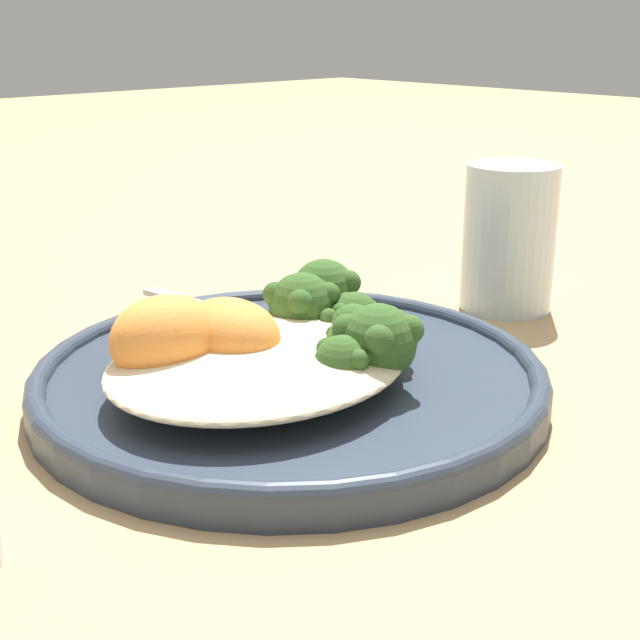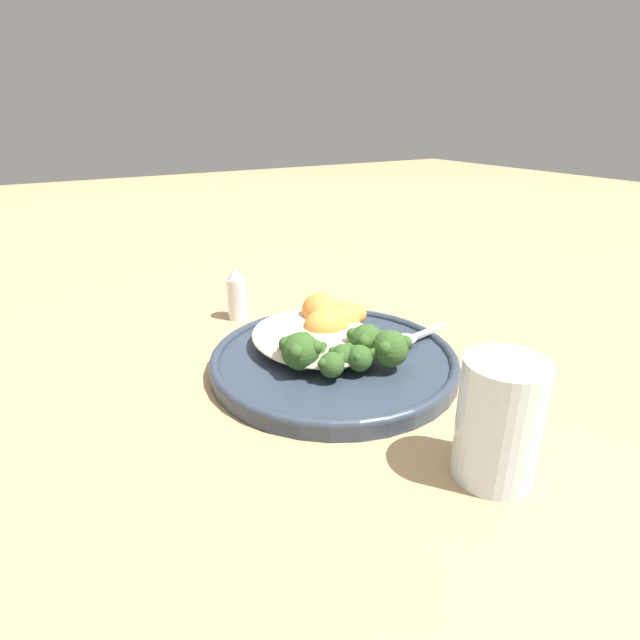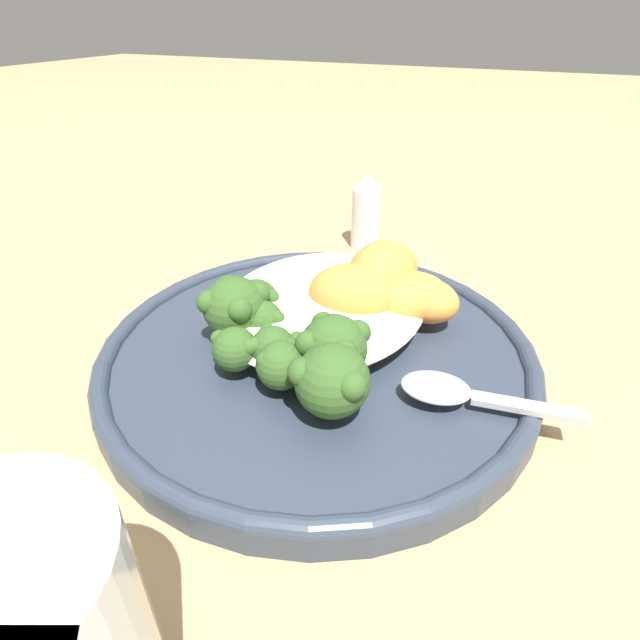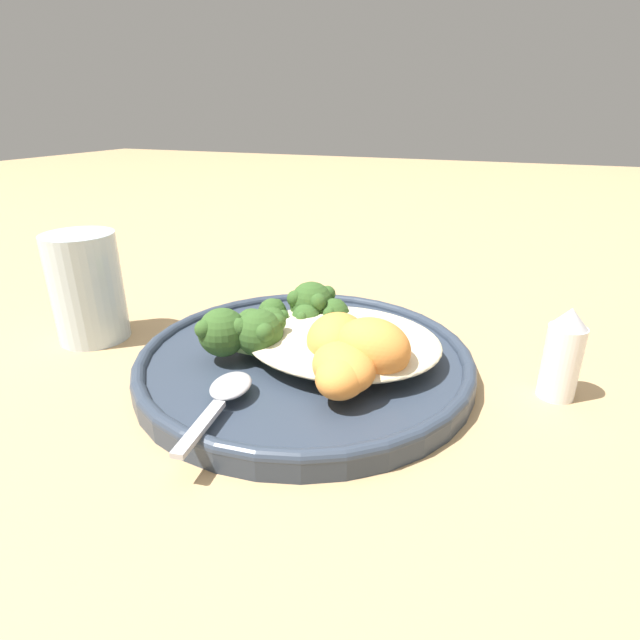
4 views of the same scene
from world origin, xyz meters
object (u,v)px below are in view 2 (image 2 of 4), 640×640
(broccoli_stalk_1, at_px, (307,349))
(sweet_potato_chunk_0, at_px, (350,315))
(broccoli_stalk_6, at_px, (363,341))
(broccoli_stalk_7, at_px, (380,347))
(broccoli_stalk_3, at_px, (334,357))
(sweet_potato_chunk_1, at_px, (344,316))
(broccoli_stalk_5, at_px, (358,355))
(quinoa_mound, at_px, (314,336))
(sweet_potato_chunk_2, at_px, (327,324))
(broccoli_stalk_4, at_px, (342,353))
(spoon, at_px, (408,338))
(water_glass, at_px, (499,421))
(salt_shaker, at_px, (237,294))
(sweet_potato_chunk_3, at_px, (322,311))
(plate, at_px, (331,361))
(broccoli_stalk_2, at_px, (323,348))
(broccoli_stalk_0, at_px, (304,347))

(broccoli_stalk_1, distance_m, sweet_potato_chunk_0, 0.12)
(broccoli_stalk_6, relative_size, broccoli_stalk_7, 0.70)
(broccoli_stalk_3, height_order, sweet_potato_chunk_1, sweet_potato_chunk_1)
(broccoli_stalk_3, xyz_separation_m, broccoli_stalk_5, (0.01, 0.02, 0.00))
(quinoa_mound, bearing_deg, sweet_potato_chunk_2, 98.75)
(quinoa_mound, distance_m, broccoli_stalk_4, 0.06)
(spoon, distance_m, water_glass, 0.22)
(broccoli_stalk_5, bearing_deg, sweet_potato_chunk_1, 166.30)
(broccoli_stalk_5, xyz_separation_m, water_glass, (0.18, 0.01, 0.02))
(broccoli_stalk_1, height_order, broccoli_stalk_5, broccoli_stalk_1)
(sweet_potato_chunk_2, relative_size, spoon, 0.60)
(water_glass, height_order, salt_shaker, water_glass)
(broccoli_stalk_5, bearing_deg, sweet_potato_chunk_3, -178.80)
(broccoli_stalk_3, bearing_deg, plate, -168.29)
(broccoli_stalk_6, xyz_separation_m, broccoli_stalk_7, (0.02, 0.01, -0.00))
(sweet_potato_chunk_2, bearing_deg, broccoli_stalk_4, -16.74)
(broccoli_stalk_3, relative_size, broccoli_stalk_5, 1.06)
(sweet_potato_chunk_2, bearing_deg, sweet_potato_chunk_1, 117.21)
(broccoli_stalk_1, bearing_deg, sweet_potato_chunk_2, -163.24)
(quinoa_mound, height_order, spoon, quinoa_mound)
(broccoli_stalk_2, height_order, sweet_potato_chunk_2, sweet_potato_chunk_2)
(broccoli_stalk_2, height_order, spoon, broccoli_stalk_2)
(broccoli_stalk_4, height_order, water_glass, water_glass)
(water_glass, bearing_deg, broccoli_stalk_2, -171.75)
(plate, xyz_separation_m, sweet_potato_chunk_1, (-0.05, 0.05, 0.03))
(quinoa_mound, distance_m, water_glass, 0.26)
(sweet_potato_chunk_0, distance_m, sweet_potato_chunk_1, 0.01)
(sweet_potato_chunk_3, bearing_deg, broccoli_stalk_7, 4.49)
(broccoli_stalk_4, bearing_deg, sweet_potato_chunk_3, -169.16)
(plate, relative_size, broccoli_stalk_4, 3.55)
(sweet_potato_chunk_2, distance_m, salt_shaker, 0.18)
(sweet_potato_chunk_1, bearing_deg, broccoli_stalk_0, -61.21)
(broccoli_stalk_7, distance_m, sweet_potato_chunk_1, 0.10)
(broccoli_stalk_3, bearing_deg, spoon, 132.56)
(broccoli_stalk_6, relative_size, sweet_potato_chunk_3, 1.37)
(broccoli_stalk_2, distance_m, water_glass, 0.22)
(broccoli_stalk_6, bearing_deg, broccoli_stalk_1, -113.10)
(plate, height_order, sweet_potato_chunk_3, sweet_potato_chunk_3)
(sweet_potato_chunk_0, bearing_deg, broccoli_stalk_7, -15.09)
(broccoli_stalk_5, relative_size, broccoli_stalk_7, 0.72)
(broccoli_stalk_1, xyz_separation_m, salt_shaker, (-0.22, 0.00, -0.00))
(broccoli_stalk_0, distance_m, salt_shaker, 0.20)
(broccoli_stalk_5, bearing_deg, sweet_potato_chunk_0, 161.41)
(plate, xyz_separation_m, broccoli_stalk_4, (0.03, -0.00, 0.02))
(broccoli_stalk_0, distance_m, water_glass, 0.24)
(salt_shaker, bearing_deg, broccoli_stalk_3, 4.71)
(broccoli_stalk_4, xyz_separation_m, broccoli_stalk_6, (-0.00, 0.03, 0.01))
(plate, height_order, broccoli_stalk_4, broccoli_stalk_4)
(broccoli_stalk_4, bearing_deg, broccoli_stalk_3, -53.64)
(sweet_potato_chunk_1, distance_m, water_glass, 0.28)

